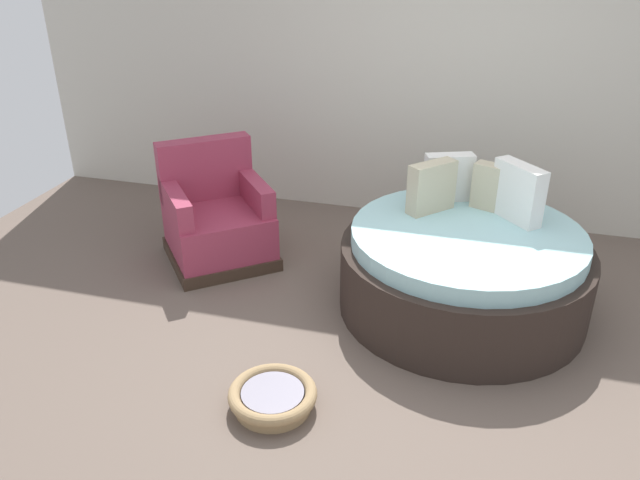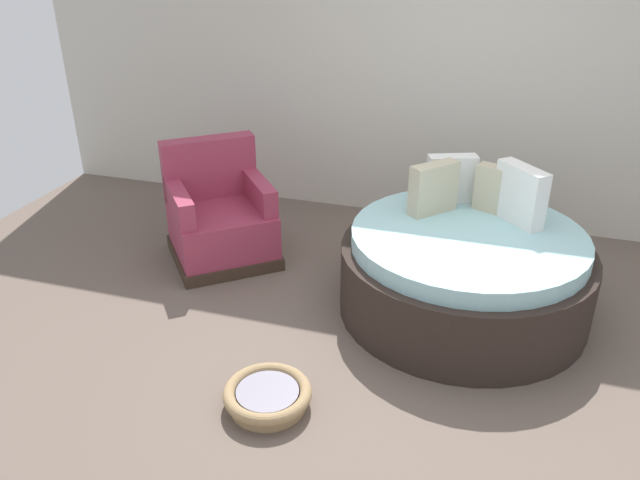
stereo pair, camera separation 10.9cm
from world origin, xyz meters
The scene contains 5 objects.
ground_plane centered at (0.00, 0.00, -0.01)m, with size 8.00×8.00×0.02m, color #66564C.
back_wall centered at (0.00, 2.23, 1.57)m, with size 8.00×0.12×3.14m, color beige.
round_daybed centered at (0.30, 0.63, 0.32)m, with size 1.73×1.73×1.02m.
red_armchair centered at (-1.69, 0.87, 0.33)m, with size 1.12×1.12×0.94m.
pet_basket centered at (-0.65, -0.73, 0.07)m, with size 0.51×0.51×0.13m.
Camera 2 is at (0.46, -3.30, 2.47)m, focal length 35.06 mm.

